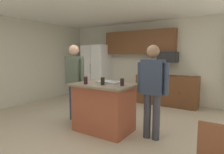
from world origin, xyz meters
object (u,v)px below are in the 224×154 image
person_elder_center (74,77)px  glass_pilsner (103,81)px  refrigerator (97,71)px  person_guest_right (152,86)px  kitchen_island (104,107)px  glass_dark_ale (122,82)px  glass_short_whisky (86,80)px  microwave_over_range (168,57)px  serving_tray (109,82)px

person_elder_center → glass_pilsner: person_elder_center is taller
refrigerator → person_guest_right: 3.97m
kitchen_island → glass_dark_ale: size_ratio=9.02×
glass_dark_ale → glass_short_whisky: 0.72m
microwave_over_range → person_guest_right: 2.68m
kitchen_island → refrigerator: bearing=129.7°
kitchen_island → glass_pilsner: 0.56m
refrigerator → person_guest_right: (3.11, -2.46, 0.03)m
glass_pilsner → serving_tray: 0.23m
person_guest_right → glass_pilsner: bearing=9.4°
person_guest_right → glass_pilsner: person_guest_right is taller
person_elder_center → refrigerator: bearing=126.7°
refrigerator → glass_pilsner: bearing=-50.8°
person_guest_right → glass_dark_ale: person_guest_right is taller
person_guest_right → glass_short_whisky: bearing=9.2°
microwave_over_range → person_elder_center: (-1.36, -2.57, -0.44)m
refrigerator → glass_pilsner: size_ratio=13.10×
person_elder_center → person_guest_right: size_ratio=1.04×
microwave_over_range → glass_pilsner: size_ratio=3.91×
person_elder_center → glass_dark_ale: bearing=1.8°
kitchen_island → microwave_over_range: bearing=81.2°
kitchen_island → glass_dark_ale: (0.43, -0.03, 0.53)m
glass_dark_ale → refrigerator: bearing=134.6°
person_guest_right → glass_dark_ale: 0.54m
person_elder_center → glass_short_whisky: size_ratio=11.89×
kitchen_island → glass_pilsner: (0.07, -0.14, 0.54)m
person_guest_right → glass_short_whisky: 1.25m
refrigerator → glass_pilsner: refrigerator is taller
glass_short_whisky → person_guest_right: bearing=18.5°
glass_short_whisky → glass_pilsner: glass_short_whisky is taller
kitchen_island → serving_tray: serving_tray is taller
person_elder_center → person_guest_right: 1.88m
glass_dark_ale → person_guest_right: bearing=20.4°
person_guest_right → kitchen_island: bearing=0.0°
glass_pilsner → kitchen_island: bearing=118.0°
person_guest_right → microwave_over_range: bearing=-88.1°
person_guest_right → serving_tray: 0.87m
refrigerator → microwave_over_range: size_ratio=3.35×
glass_dark_ale → glass_pilsner: bearing=-163.7°
kitchen_island → glass_short_whisky: size_ratio=8.34×
glass_pilsner → person_elder_center: bearing=163.3°
glass_short_whisky → refrigerator: bearing=123.9°
glass_pilsner → serving_tray: size_ratio=0.33×
refrigerator → glass_dark_ale: bearing=-45.4°
person_elder_center → serving_tray: 1.01m
refrigerator → person_elder_center: bearing=-63.2°
microwave_over_range → serving_tray: bearing=-97.7°
glass_dark_ale → glass_pilsner: glass_pilsner is taller
person_elder_center → glass_dark_ale: (1.37, -0.20, 0.01)m
microwave_over_range → kitchen_island: bearing=-98.8°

